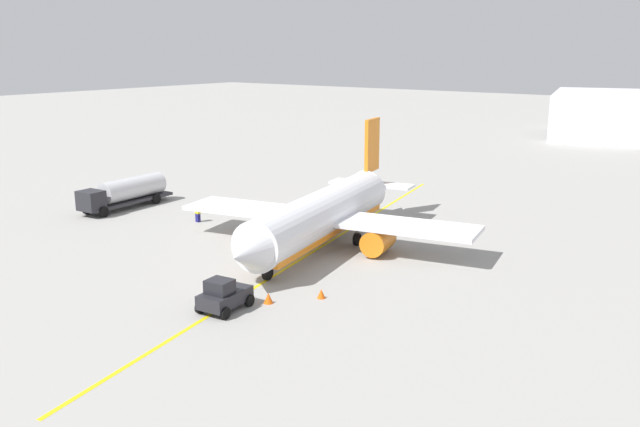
{
  "coord_description": "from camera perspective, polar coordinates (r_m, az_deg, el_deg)",
  "views": [
    {
      "loc": [
        45.09,
        33.03,
        16.72
      ],
      "look_at": [
        0.0,
        0.0,
        3.0
      ],
      "focal_mm": 38.23,
      "sensor_mm": 36.0,
      "label": 1
    }
  ],
  "objects": [
    {
      "name": "airplane",
      "position": [
        58.01,
        0.19,
        -0.14
      ],
      "size": [
        28.78,
        26.88,
        9.86
      ],
      "color": "white",
      "rests_on": "ground"
    },
    {
      "name": "pushback_tug",
      "position": [
        44.94,
        -8.05,
        -6.81
      ],
      "size": [
        3.78,
        2.63,
        2.2
      ],
      "color": "#232328",
      "rests_on": "ground"
    },
    {
      "name": "fuel_tanker",
      "position": [
        75.12,
        -15.98,
        1.74
      ],
      "size": [
        11.32,
        3.38,
        3.15
      ],
      "color": "#2D2D33",
      "rests_on": "ground"
    },
    {
      "name": "distant_hangar",
      "position": [
        141.24,
        22.1,
        7.7
      ],
      "size": [
        31.87,
        21.89,
        8.38
      ],
      "color": "silver",
      "rests_on": "ground"
    },
    {
      "name": "safety_cone_nose",
      "position": [
        46.02,
        -4.34,
        -7.07
      ],
      "size": [
        0.65,
        0.65,
        0.73
      ],
      "primitive_type": "cone",
      "color": "#F2590F",
      "rests_on": "ground"
    },
    {
      "name": "refueling_worker",
      "position": [
        67.69,
        -10.2,
        -0.01
      ],
      "size": [
        0.44,
        0.57,
        1.71
      ],
      "color": "navy",
      "rests_on": "ground"
    },
    {
      "name": "taxi_line_marking",
      "position": [
        58.34,
        0.0,
        -2.86
      ],
      "size": [
        60.19,
        12.21,
        0.01
      ],
      "primitive_type": "cube",
      "rotation": [
        0.0,
        0.0,
        0.2
      ],
      "color": "yellow",
      "rests_on": "ground"
    },
    {
      "name": "safety_cone_wingtip",
      "position": [
        46.77,
        0.1,
        -6.73
      ],
      "size": [
        0.59,
        0.59,
        0.65
      ],
      "primitive_type": "cone",
      "color": "#F2590F",
      "rests_on": "ground"
    },
    {
      "name": "ground_plane",
      "position": [
        58.34,
        0.0,
        -2.86
      ],
      "size": [
        400.0,
        400.0,
        0.0
      ],
      "primitive_type": "plane",
      "color": "#9E9B96"
    }
  ]
}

